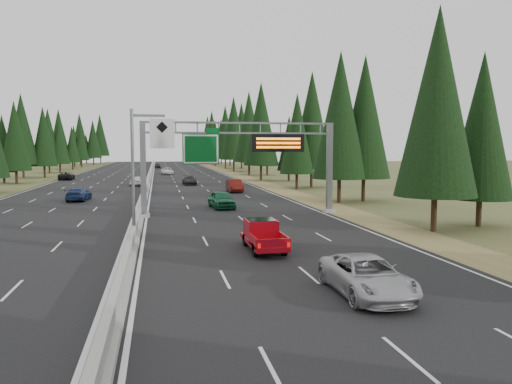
{
  "coord_description": "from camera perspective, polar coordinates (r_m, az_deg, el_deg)",
  "views": [
    {
      "loc": [
        1.49,
        -6.38,
        5.69
      ],
      "look_at": [
        6.71,
        20.0,
        3.33
      ],
      "focal_mm": 35.0,
      "sensor_mm": 36.0,
      "label": 1
    }
  ],
  "objects": [
    {
      "name": "road",
      "position": [
        86.58,
        -12.15,
        1.17
      ],
      "size": [
        32.0,
        260.0,
        0.08
      ],
      "primitive_type": "cube",
      "color": "black",
      "rests_on": "ground"
    },
    {
      "name": "shoulder_right",
      "position": [
        88.09,
        -0.49,
        1.34
      ],
      "size": [
        3.6,
        260.0,
        0.06
      ],
      "primitive_type": "cube",
      "color": "olive",
      "rests_on": "ground"
    },
    {
      "name": "shoulder_left",
      "position": [
        88.69,
        -23.72,
        0.94
      ],
      "size": [
        3.6,
        260.0,
        0.06
      ],
      "primitive_type": "cube",
      "color": "#434D24",
      "rests_on": "ground"
    },
    {
      "name": "median_barrier",
      "position": [
        86.56,
        -12.15,
        1.41
      ],
      "size": [
        0.7,
        260.0,
        0.85
      ],
      "color": "gray",
      "rests_on": "road"
    },
    {
      "name": "sign_gantry",
      "position": [
        41.93,
        -0.99,
        4.44
      ],
      "size": [
        16.75,
        0.98,
        7.8
      ],
      "color": "slate",
      "rests_on": "road"
    },
    {
      "name": "hov_sign_pole",
      "position": [
        31.38,
        -12.85,
        3.13
      ],
      "size": [
        2.8,
        0.5,
        8.0
      ],
      "color": "slate",
      "rests_on": "road"
    },
    {
      "name": "tree_row_right",
      "position": [
        87.52,
        2.27,
        7.54
      ],
      "size": [
        12.42,
        239.39,
        18.93
      ],
      "color": "black",
      "rests_on": "ground"
    },
    {
      "name": "tree_row_left",
      "position": [
        88.33,
        -26.87,
        6.52
      ],
      "size": [
        11.53,
        238.53,
        18.81
      ],
      "color": "black",
      "rests_on": "ground"
    },
    {
      "name": "silver_minivan",
      "position": [
        19.8,
        12.55,
        -9.36
      ],
      "size": [
        2.45,
        5.3,
        1.47
      ],
      "primitive_type": "imported",
      "rotation": [
        0.0,
        0.0,
        0.0
      ],
      "color": "#AAA9AE",
      "rests_on": "road"
    },
    {
      "name": "red_pickup",
      "position": [
        27.88,
        0.71,
        -4.71
      ],
      "size": [
        1.78,
        4.99,
        1.63
      ],
      "color": "black",
      "rests_on": "road"
    },
    {
      "name": "car_ahead_green",
      "position": [
        47.0,
        -3.98,
        -0.85
      ],
      "size": [
        2.4,
        4.96,
        1.63
      ],
      "primitive_type": "imported",
      "rotation": [
        0.0,
        0.0,
        0.1
      ],
      "color": "#135633",
      "rests_on": "road"
    },
    {
      "name": "car_ahead_dkred",
      "position": [
        64.29,
        -2.47,
        0.73
      ],
      "size": [
        1.72,
        4.91,
        1.62
      ],
      "primitive_type": "imported",
      "rotation": [
        0.0,
        0.0,
        0.0
      ],
      "color": "#55130C",
      "rests_on": "road"
    },
    {
      "name": "car_ahead_dkgrey",
      "position": [
        77.48,
        -7.63,
        1.33
      ],
      "size": [
        2.17,
        4.79,
        1.36
      ],
      "primitive_type": "imported",
      "rotation": [
        0.0,
        0.0,
        0.06
      ],
      "color": "black",
      "rests_on": "road"
    },
    {
      "name": "car_ahead_white",
      "position": [
        108.78,
        -10.13,
        2.38
      ],
      "size": [
        2.68,
        5.42,
        1.48
      ],
      "primitive_type": "imported",
      "rotation": [
        0.0,
        0.0,
        0.04
      ],
      "color": "silver",
      "rests_on": "road"
    },
    {
      "name": "car_ahead_far",
      "position": [
        144.22,
        -11.19,
        2.98
      ],
      "size": [
        1.75,
        4.27,
        1.45
      ],
      "primitive_type": "imported",
      "rotation": [
        0.0,
        0.0,
        0.01
      ],
      "color": "black",
      "rests_on": "road"
    },
    {
      "name": "car_onc_blue",
      "position": [
        56.73,
        -19.62,
        -0.23
      ],
      "size": [
        2.35,
        5.03,
        1.42
      ],
      "primitive_type": "imported",
      "rotation": [
        0.0,
        0.0,
        3.07
      ],
      "color": "navy",
      "rests_on": "road"
    },
    {
      "name": "car_onc_white",
      "position": [
        77.12,
        -13.5,
        1.26
      ],
      "size": [
        2.11,
        4.5,
        1.49
      ],
      "primitive_type": "imported",
      "rotation": [
        0.0,
        0.0,
        3.06
      ],
      "color": "silver",
      "rests_on": "road"
    },
    {
      "name": "car_onc_far",
      "position": [
        95.29,
        -20.84,
        1.76
      ],
      "size": [
        2.66,
        5.37,
        1.46
      ],
      "primitive_type": "imported",
      "rotation": [
        0.0,
        0.0,
        3.19
      ],
      "color": "black",
      "rests_on": "road"
    }
  ]
}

